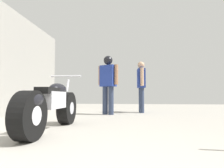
{
  "coord_description": "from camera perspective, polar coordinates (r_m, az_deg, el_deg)",
  "views": [
    {
      "loc": [
        0.23,
        -0.32,
        0.55
      ],
      "look_at": [
        -0.2,
        3.73,
        0.79
      ],
      "focal_mm": 30.66,
      "sensor_mm": 36.0,
      "label": 1
    }
  ],
  "objects": [
    {
      "name": "motorcycle_maroon_cruiser",
      "position": [
        3.12,
        -17.68,
        -6.17
      ],
      "size": [
        0.59,
        1.99,
        0.93
      ],
      "color": "black",
      "rests_on": "ground_plane"
    },
    {
      "name": "mechanic_in_blue",
      "position": [
        6.22,
        8.7,
        0.13
      ],
      "size": [
        0.26,
        0.66,
        1.64
      ],
      "color": "#2D3851",
      "rests_on": "ground_plane"
    },
    {
      "name": "ground_plane",
      "position": [
        3.86,
        2.6,
        -11.59
      ],
      "size": [
        16.75,
        16.75,
        0.0
      ],
      "primitive_type": "plane",
      "color": "#A8A399"
    },
    {
      "name": "mechanic_with_helmet",
      "position": [
        5.54,
        -1.18,
        1.46
      ],
      "size": [
        0.64,
        0.41,
        1.7
      ],
      "color": "#2D3851",
      "rests_on": "ground_plane"
    }
  ]
}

